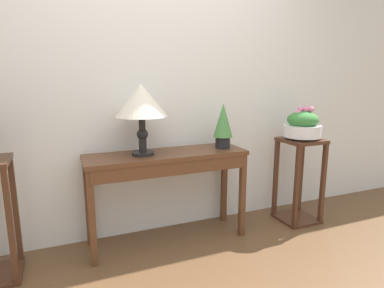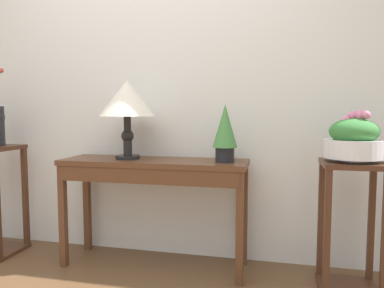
% 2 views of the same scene
% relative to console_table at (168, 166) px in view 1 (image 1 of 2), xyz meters
% --- Properties ---
extents(back_wall_with_art, '(9.00, 0.10, 2.80)m').
position_rel_console_table_xyz_m(back_wall_with_art, '(-0.04, 0.31, 0.76)').
color(back_wall_with_art, silver).
rests_on(back_wall_with_art, ground).
extents(console_table, '(1.27, 0.39, 0.75)m').
position_rel_console_table_xyz_m(console_table, '(0.00, 0.00, 0.00)').
color(console_table, '#56331E').
rests_on(console_table, ground).
extents(table_lamp, '(0.39, 0.39, 0.54)m').
position_rel_console_table_xyz_m(table_lamp, '(-0.19, 0.02, 0.51)').
color(table_lamp, black).
rests_on(table_lamp, console_table).
extents(potted_plant_on_console, '(0.16, 0.16, 0.37)m').
position_rel_console_table_xyz_m(potted_plant_on_console, '(0.49, 0.01, 0.31)').
color(potted_plant_on_console, black).
rests_on(potted_plant_on_console, console_table).
extents(pedestal_stand_right, '(0.34, 0.34, 0.78)m').
position_rel_console_table_xyz_m(pedestal_stand_right, '(1.25, -0.07, -0.25)').
color(pedestal_stand_right, '#472819').
rests_on(pedestal_stand_right, ground).
extents(planter_bowl_wide_right, '(0.33, 0.33, 0.29)m').
position_rel_console_table_xyz_m(planter_bowl_wide_right, '(1.25, -0.07, 0.27)').
color(planter_bowl_wide_right, silver).
rests_on(planter_bowl_wide_right, pedestal_stand_right).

